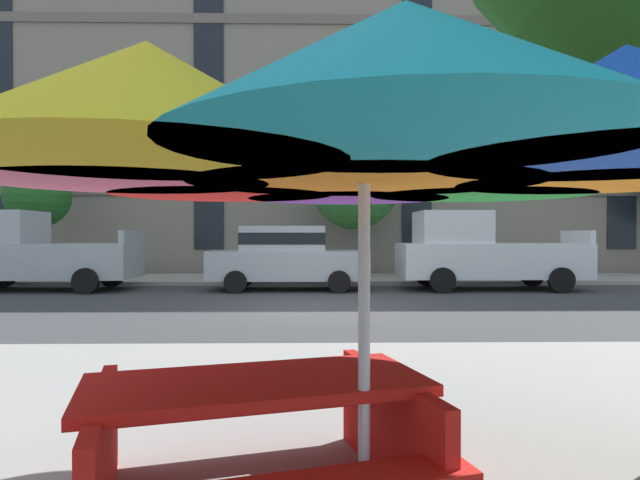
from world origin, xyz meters
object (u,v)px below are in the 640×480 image
object	(u,v)px
pickup_white	(482,253)
street_tree_middle	(360,180)
sedan_silver	(287,256)
pickup_silver	(33,253)
picnic_table	(256,431)
street_tree_left	(36,194)
patio_umbrella	(364,141)

from	to	relation	value
pickup_white	street_tree_middle	world-z (taller)	street_tree_middle
sedan_silver	pickup_white	world-z (taller)	pickup_white
pickup_silver	picnic_table	bearing A→B (deg)	-59.51
street_tree_left	street_tree_middle	xyz separation A→B (m)	(10.86, 0.38, 0.52)
patio_umbrella	picnic_table	world-z (taller)	patio_umbrella
pickup_silver	street_tree_left	xyz separation A→B (m)	(-1.45, 3.15, 1.86)
picnic_table	patio_umbrella	bearing A→B (deg)	-21.19
patio_umbrella	sedan_silver	bearing A→B (deg)	94.05
street_tree_left	picnic_table	world-z (taller)	street_tree_left
patio_umbrella	picnic_table	size ratio (longest dim) A/B	1.76
pickup_silver	street_tree_left	bearing A→B (deg)	114.76
pickup_silver	street_tree_left	world-z (taller)	street_tree_left
pickup_white	patio_umbrella	xyz separation A→B (m)	(-4.59, -12.70, 0.98)
sedan_silver	picnic_table	world-z (taller)	sedan_silver
pickup_white	picnic_table	world-z (taller)	pickup_white
pickup_silver	picnic_table	distance (m)	14.50
street_tree_middle	sedan_silver	bearing A→B (deg)	-124.13
street_tree_left	picnic_table	distance (m)	18.10
street_tree_middle	pickup_silver	bearing A→B (deg)	-159.42
street_tree_left	picnic_table	size ratio (longest dim) A/B	1.83
pickup_silver	street_tree_left	size ratio (longest dim) A/B	1.30
picnic_table	street_tree_left	bearing A→B (deg)	119.39
sedan_silver	picnic_table	bearing A→B (deg)	-88.43
sedan_silver	street_tree_middle	world-z (taller)	street_tree_middle
sedan_silver	picnic_table	xyz separation A→B (m)	(0.34, -12.48, -0.46)
pickup_silver	street_tree_middle	bearing A→B (deg)	20.58
sedan_silver	street_tree_middle	xyz separation A→B (m)	(2.39, 3.53, 2.46)
sedan_silver	picnic_table	distance (m)	12.50
sedan_silver	patio_umbrella	world-z (taller)	patio_umbrella
patio_umbrella	pickup_white	bearing A→B (deg)	70.12
sedan_silver	pickup_white	xyz separation A→B (m)	(5.49, 0.00, 0.08)
street_tree_middle	picnic_table	xyz separation A→B (m)	(-2.05, -16.01, -2.92)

